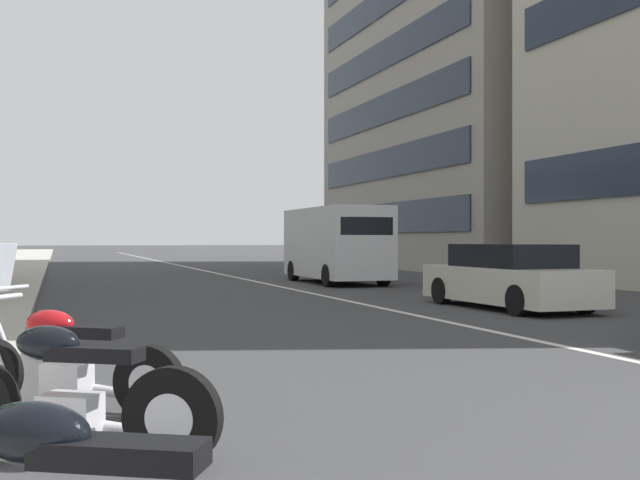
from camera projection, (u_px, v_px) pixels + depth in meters
lane_centre_stripe at (201, 270)px, 37.98m from camera, size 110.00×0.16×0.01m
motorcycle_by_sign_pole at (68, 398)px, 5.23m from camera, size 1.22×1.89×1.11m
motorcycle_mid_row at (63, 363)px, 6.68m from camera, size 1.37×1.86×1.47m
car_far_down_avenue at (509, 278)px, 16.81m from camera, size 4.65×1.90×1.40m
delivery_van_ahead at (336, 243)px, 26.59m from camera, size 5.78×2.17×2.58m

